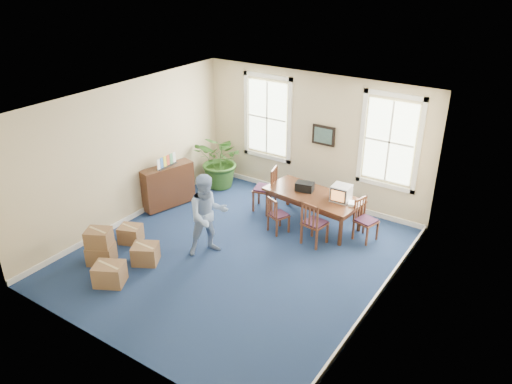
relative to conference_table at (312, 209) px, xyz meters
The scene contains 25 objects.
floor 2.22m from the conference_table, 107.69° to the right, with size 6.50×6.50×0.00m, color navy.
ceiling 3.57m from the conference_table, 107.69° to the right, with size 6.50×6.50×0.00m, color white.
wall_back 1.82m from the conference_table, 119.73° to the left, with size 6.50×6.50×0.00m, color #CDB88E.
wall_front 5.51m from the conference_table, 97.10° to the right, with size 6.50×6.50×0.00m, color #CDB88E.
wall_left 4.39m from the conference_table, 150.36° to the right, with size 6.50×6.50×0.00m, color #CDB88E.
wall_right 3.36m from the conference_table, 41.77° to the right, with size 6.50×6.50×0.00m, color #CDB88E.
baseboard_back 1.35m from the conference_table, 120.37° to the left, with size 6.00×0.04×0.12m, color white.
baseboard_left 4.20m from the conference_table, 150.16° to the right, with size 0.04×6.50×0.12m, color white.
baseboard_right 3.12m from the conference_table, 42.14° to the right, with size 0.04×6.50×0.12m, color white.
window_left 2.74m from the conference_table, 149.78° to the left, with size 1.40×0.12×2.20m, color white, non-canonical shape.
window_right 2.27m from the conference_table, 42.83° to the left, with size 1.40×0.12×2.20m, color white, non-canonical shape.
wall_picture 1.81m from the conference_table, 108.13° to the left, with size 0.58×0.06×0.48m, color black, non-canonical shape.
conference_table is the anchor object (origin of this frame).
crt_tv 0.86m from the conference_table, ahead, with size 0.39×0.43×0.36m, color #B7B7BC, non-canonical shape.
game_console 1.03m from the conference_table, ahead, with size 0.18×0.22×0.06m, color white.
equipment_bag 0.54m from the conference_table, 168.69° to the left, with size 0.40×0.26×0.20m, color black.
chair_near_left 0.88m from the conference_table, 120.96° to the right, with size 0.39×0.39×0.86m, color brown, non-canonical shape.
chair_near_right 0.89m from the conference_table, 59.04° to the right, with size 0.46×0.46×1.01m, color brown, non-canonical shape.
chair_end_left 1.32m from the conference_table, behind, with size 0.50×0.50×1.11m, color brown, non-canonical shape.
chair_end_right 1.31m from the conference_table, ahead, with size 0.42×0.42×0.94m, color brown, non-canonical shape.
man 2.63m from the conference_table, 118.15° to the right, with size 0.86×0.66×1.75m, color #849EC8.
credenza 3.55m from the conference_table, 160.58° to the right, with size 0.37×1.31×1.03m, color #4A2816.
brochure_rack 3.61m from the conference_table, 160.48° to the right, with size 0.12×0.66×0.29m, color #99999E, non-canonical shape.
potted_plant 2.99m from the conference_table, behind, with size 1.34×1.17×1.50m, color #2D581D.
cardboard_boxes 4.50m from the conference_table, 125.06° to the right, with size 1.39×1.39×0.79m, color olive, non-canonical shape.
Camera 1 is at (5.18, -7.05, 5.70)m, focal length 35.00 mm.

